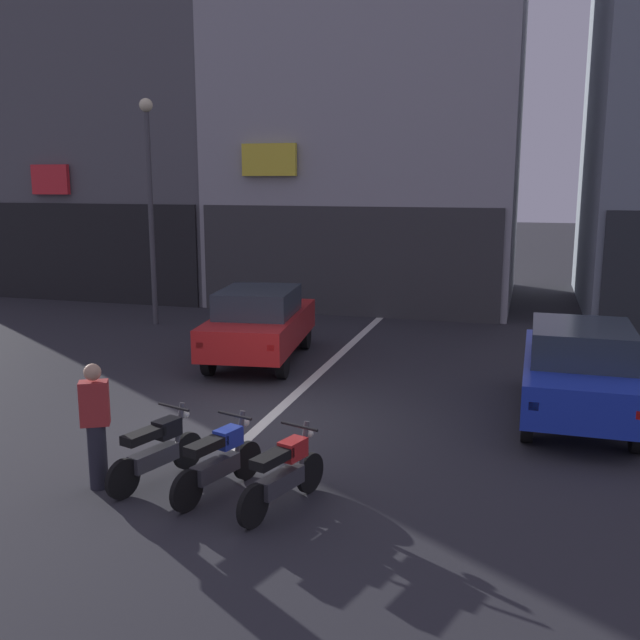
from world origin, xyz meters
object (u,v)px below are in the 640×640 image
car_red_crossing_near (260,322)px  motorcycle_red_row_centre (284,473)px  car_blue_parked_kerbside (579,369)px  motorcycle_black_row_leftmost (157,450)px  motorcycle_blue_row_left_mid (219,460)px  street_lamp (150,188)px  person_by_motorcycles (96,425)px

car_red_crossing_near → motorcycle_red_row_centre: (2.87, -6.65, -0.43)m
car_blue_parked_kerbside → motorcycle_black_row_leftmost: size_ratio=2.55×
motorcycle_red_row_centre → motorcycle_blue_row_left_mid: bearing=170.4°
car_blue_parked_kerbside → street_lamp: street_lamp is taller
car_blue_parked_kerbside → street_lamp: 12.34m
motorcycle_black_row_leftmost → motorcycle_red_row_centre: same height
street_lamp → motorcycle_red_row_centre: 12.52m
motorcycle_blue_row_left_mid → person_by_motorcycles: person_by_motorcycles is taller
motorcycle_blue_row_left_mid → person_by_motorcycles: size_ratio=0.97×
car_red_crossing_near → motorcycle_black_row_leftmost: size_ratio=2.66×
person_by_motorcycles → motorcycle_blue_row_left_mid: bearing=9.7°
motorcycle_blue_row_left_mid → car_blue_parked_kerbside: bearing=43.4°
car_red_crossing_near → motorcycle_red_row_centre: bearing=-66.7°
car_blue_parked_kerbside → motorcycle_red_row_centre: bearing=-129.1°
motorcycle_blue_row_left_mid → motorcycle_red_row_centre: size_ratio=1.00×
car_red_crossing_near → car_blue_parked_kerbside: size_ratio=1.04×
motorcycle_black_row_leftmost → car_blue_parked_kerbside: bearing=37.5°
car_red_crossing_near → motorcycle_black_row_leftmost: car_red_crossing_near is taller
motorcycle_black_row_leftmost → person_by_motorcycles: person_by_motorcycles is taller
motorcycle_blue_row_left_mid → motorcycle_black_row_leftmost: bearing=174.2°
motorcycle_blue_row_left_mid → car_red_crossing_near: bearing=106.6°
car_blue_parked_kerbside → motorcycle_blue_row_left_mid: size_ratio=2.55×
motorcycle_black_row_leftmost → motorcycle_blue_row_left_mid: size_ratio=1.00×
motorcycle_black_row_leftmost → person_by_motorcycles: bearing=-151.1°
car_red_crossing_near → motorcycle_blue_row_left_mid: car_red_crossing_near is taller
motorcycle_black_row_leftmost → motorcycle_blue_row_left_mid: bearing=-5.8°
car_red_crossing_near → street_lamp: size_ratio=0.71×
street_lamp → motorcycle_blue_row_left_mid: 11.89m
motorcycle_black_row_leftmost → motorcycle_blue_row_left_mid: 0.93m
motorcycle_black_row_leftmost → motorcycle_red_row_centre: size_ratio=1.00×
motorcycle_blue_row_left_mid → person_by_motorcycles: (-1.59, -0.27, 0.40)m
motorcycle_black_row_leftmost → person_by_motorcycles: (-0.66, -0.36, 0.40)m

